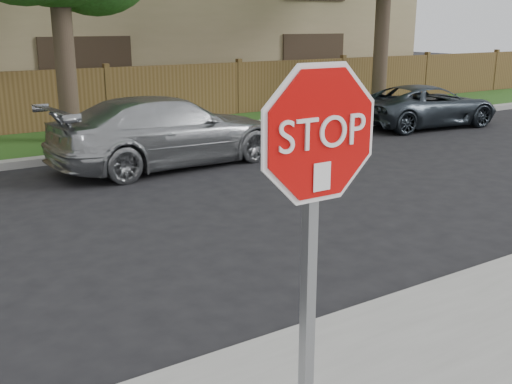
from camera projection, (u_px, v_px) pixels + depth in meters
stop_sign at (316, 193)px, 3.14m from camera, size 1.01×0.13×2.55m
sedan_right at (169, 131)px, 11.61m from camera, size 4.78×2.22×1.35m
sedan_far_right at (427, 106)px, 16.08m from camera, size 4.19×2.28×1.11m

